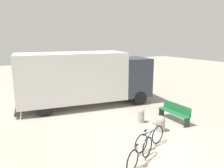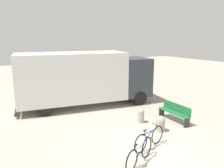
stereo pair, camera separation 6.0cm
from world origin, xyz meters
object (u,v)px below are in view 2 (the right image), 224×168
bicycle_near (140,153)px  bicycle_middle (149,139)px  park_bench (175,111)px  bollard_far_bench (141,115)px  delivery_truck (84,77)px  bollard_near_bench (160,123)px

bicycle_near → bicycle_middle: 1.18m
park_bench → bollard_far_bench: (-1.59, 0.71, -0.11)m
bicycle_middle → bollard_far_bench: size_ratio=2.48×
delivery_truck → bollard_far_bench: delivery_truck is taller
park_bench → bicycle_middle: 3.29m
delivery_truck → bicycle_near: (-1.12, -6.88, -1.39)m
bollard_near_bench → bollard_far_bench: size_ratio=1.02×
bollard_near_bench → bollard_far_bench: bollard_near_bench is taller
bollard_far_bench → bicycle_near: bearing=-129.3°
bicycle_near → bollard_near_bench: size_ratio=2.29×
delivery_truck → park_bench: delivery_truck is taller
bicycle_near → delivery_truck: bearing=57.1°
park_bench → bicycle_near: 4.46m
bicycle_near → bicycle_middle: size_ratio=0.94×
bicycle_near → bollard_far_bench: bearing=27.0°
bicycle_near → bollard_near_bench: (2.44, 1.60, -0.02)m
delivery_truck → bollard_near_bench: size_ratio=11.70×
park_bench → bicycle_middle: (-2.94, -1.48, -0.10)m
bicycle_middle → delivery_truck: bearing=76.1°
bicycle_near → bicycle_middle: bearing=10.1°
park_bench → bollard_near_bench: (-1.48, -0.54, -0.12)m
bollard_far_bench → bollard_near_bench: bearing=-85.2°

